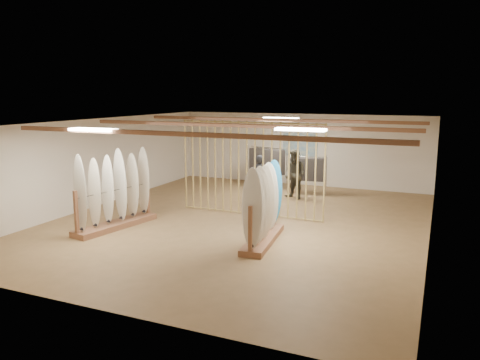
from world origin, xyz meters
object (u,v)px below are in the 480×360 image
at_px(clothing_rack_b, 307,169).
at_px(shopper_a, 260,175).
at_px(rack_left, 115,202).
at_px(rack_right, 263,215).
at_px(clothing_rack_a, 267,161).
at_px(shopper_b, 295,171).

height_order(clothing_rack_b, shopper_a, shopper_a).
relative_size(rack_left, rack_right, 1.06).
bearing_deg(rack_left, clothing_rack_a, 83.85).
height_order(clothing_rack_a, shopper_b, shopper_b).
xyz_separation_m(shopper_a, shopper_b, (1.05, 0.65, 0.09)).
bearing_deg(shopper_b, clothing_rack_a, 165.94).
xyz_separation_m(rack_left, rack_right, (4.10, 0.42, -0.04)).
distance_m(shopper_a, shopper_b, 1.24).
xyz_separation_m(clothing_rack_b, shopper_b, (-0.21, -0.83, 0.05)).
bearing_deg(rack_left, rack_right, 16.38).
relative_size(rack_right, clothing_rack_a, 1.52).
distance_m(clothing_rack_a, shopper_b, 1.90).
relative_size(rack_left, clothing_rack_a, 1.60).
bearing_deg(rack_right, rack_left, 179.49).
distance_m(clothing_rack_b, shopper_b, 0.85).
height_order(shopper_a, shopper_b, shopper_b).
bearing_deg(rack_right, shopper_b, 91.55).
relative_size(clothing_rack_b, shopper_b, 0.73).
xyz_separation_m(rack_left, clothing_rack_a, (1.95, 6.52, 0.36)).
bearing_deg(clothing_rack_b, rack_right, -92.91).
distance_m(rack_right, shopper_b, 4.96).
distance_m(rack_right, shopper_a, 4.59).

